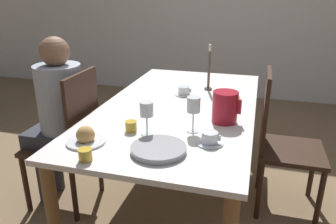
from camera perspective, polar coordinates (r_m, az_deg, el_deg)
name	(u,v)px	position (r m, az deg, el deg)	size (l,w,h in m)	color
ground_plane	(178,193)	(2.58, 1.75, -13.97)	(20.00, 20.00, 0.00)	#7F6647
wall_back	(226,1)	(4.66, 10.06, 18.49)	(10.00, 0.06, 2.60)	white
dining_table	(179,116)	(2.27, 1.92, -0.70)	(1.02, 1.88, 0.72)	silver
chair_person_side	(70,138)	(2.33, -16.69, -4.41)	(0.42, 0.42, 0.98)	#331E14
chair_opposite	(280,140)	(2.33, 18.98, -4.69)	(0.42, 0.42, 0.98)	#331E14
person_seated	(57,109)	(2.33, -18.69, 0.58)	(0.39, 0.41, 1.19)	#33333D
red_pitcher	(225,107)	(1.95, 9.89, 0.89)	(0.17, 0.15, 0.19)	#A31423
wine_glass_water	(194,106)	(1.78, 4.47, 1.02)	(0.07, 0.07, 0.20)	white
wine_glass_juice	(147,111)	(1.75, -3.75, 0.18)	(0.07, 0.07, 0.19)	white
teacup_near_person	(210,139)	(1.69, 7.28, -4.65)	(0.14, 0.14, 0.06)	silver
teacup_across	(184,91)	(2.45, 2.80, 3.63)	(0.14, 0.14, 0.06)	silver
serving_tray	(159,149)	(1.61, -1.66, -6.48)	(0.27, 0.27, 0.03)	#9E9EA3
bread_plate	(86,137)	(1.74, -14.14, -4.31)	(0.20, 0.20, 0.10)	silver
jam_jar_amber	(85,154)	(1.57, -14.22, -7.12)	(0.07, 0.07, 0.06)	gold
jam_jar_red	(131,126)	(1.83, -6.46, -2.38)	(0.07, 0.07, 0.06)	gold
fruit_bowl	(226,100)	(2.24, 10.13, 2.08)	(0.18, 0.18, 0.11)	#9E6B3D
candlestick_tall	(209,72)	(2.56, 7.13, 6.89)	(0.06, 0.06, 0.35)	#4C4238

